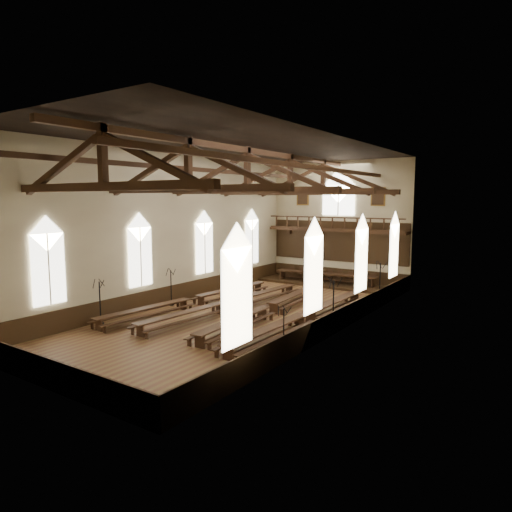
{
  "coord_description": "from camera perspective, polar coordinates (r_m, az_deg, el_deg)",
  "views": [
    {
      "loc": [
        15.45,
        -21.88,
        6.9
      ],
      "look_at": [
        -0.4,
        1.5,
        3.38
      ],
      "focal_mm": 32.0,
      "sensor_mm": 36.0,
      "label": 1
    }
  ],
  "objects": [
    {
      "name": "refectory_row_d",
      "position": [
        25.4,
        6.18,
        -7.45
      ],
      "size": [
        1.6,
        14.23,
        0.73
      ],
      "color": "#321E0F",
      "rests_on": "ground"
    },
    {
      "name": "candelabrum_left_near",
      "position": [
        26.86,
        -18.88,
        -6.47
      ],
      "size": [
        0.7,
        0.78,
        2.54
      ],
      "color": "black",
      "rests_on": "ground"
    },
    {
      "name": "refectory_row_c",
      "position": [
        27.16,
        1.47,
        -6.48
      ],
      "size": [
        1.93,
        14.11,
        0.71
      ],
      "color": "#321E0F",
      "rests_on": "ground"
    },
    {
      "name": "portraits",
      "position": [
        38.06,
        10.27,
        7.3
      ],
      "size": [
        7.75,
        0.09,
        1.45
      ],
      "color": "brown",
      "rests_on": "room_walls"
    },
    {
      "name": "dais",
      "position": [
        37.46,
        8.64,
        -3.44
      ],
      "size": [
        11.4,
        2.86,
        0.19
      ],
      "primitive_type": "cube",
      "color": "black",
      "rests_on": "ground"
    },
    {
      "name": "candelabrum_left_far",
      "position": [
        35.61,
        -2.61,
        -2.89
      ],
      "size": [
        0.72,
        0.68,
        2.38
      ],
      "color": "black",
      "rests_on": "ground"
    },
    {
      "name": "candelabrum_right_mid",
      "position": [
        24.81,
        9.62,
        -7.1
      ],
      "size": [
        0.84,
        0.8,
        2.8
      ],
      "color": "black",
      "rests_on": "ground"
    },
    {
      "name": "wainscot_band",
      "position": [
        27.52,
        -1.06,
        -6.13
      ],
      "size": [
        12.0,
        26.0,
        1.2
      ],
      "color": "black",
      "rests_on": "ground"
    },
    {
      "name": "side_windows",
      "position": [
        26.97,
        -1.08,
        0.38
      ],
      "size": [
        11.85,
        19.8,
        4.5
      ],
      "color": "white",
      "rests_on": "room_walls"
    },
    {
      "name": "end_window",
      "position": [
        38.06,
        10.28,
        7.48
      ],
      "size": [
        2.8,
        0.12,
        3.8
      ],
      "color": "white",
      "rests_on": "room_walls"
    },
    {
      "name": "refectory_row_a",
      "position": [
        29.5,
        -7.91,
        -5.46
      ],
      "size": [
        2.0,
        14.08,
        0.7
      ],
      "color": "#321E0F",
      "rests_on": "ground"
    },
    {
      "name": "roof_trusses",
      "position": [
        26.82,
        -1.1,
        9.92
      ],
      "size": [
        11.7,
        25.7,
        2.8
      ],
      "color": "#321E0F",
      "rests_on": "room_walls"
    },
    {
      "name": "refectory_row_b",
      "position": [
        28.31,
        -3.44,
        -5.95
      ],
      "size": [
        1.9,
        14.0,
        0.7
      ],
      "color": "#321E0F",
      "rests_on": "ground"
    },
    {
      "name": "high_table",
      "position": [
        37.33,
        8.66,
        -2.3
      ],
      "size": [
        8.37,
        1.7,
        0.78
      ],
      "color": "#321E0F",
      "rests_on": "dais"
    },
    {
      "name": "room_walls",
      "position": [
        26.79,
        -1.09,
        6.17
      ],
      "size": [
        26.0,
        26.0,
        26.0
      ],
      "color": "beige",
      "rests_on": "ground"
    },
    {
      "name": "ground",
      "position": [
        27.66,
        -1.06,
        -7.34
      ],
      "size": [
        26.0,
        26.0,
        0.0
      ],
      "primitive_type": "plane",
      "color": "brown",
      "rests_on": "ground"
    },
    {
      "name": "minstrels_gallery",
      "position": [
        37.96,
        10.02,
        2.48
      ],
      "size": [
        11.8,
        1.24,
        3.7
      ],
      "color": "#321E0F",
      "rests_on": "room_walls"
    },
    {
      "name": "candelabrum_right_far",
      "position": [
        31.46,
        15.19,
        -4.18
      ],
      "size": [
        0.77,
        0.88,
        2.88
      ],
      "color": "black",
      "rests_on": "ground"
    },
    {
      "name": "candelabrum_left_mid",
      "position": [
        30.39,
        -10.55,
        -4.7
      ],
      "size": [
        0.71,
        0.73,
        2.44
      ],
      "color": "black",
      "rests_on": "ground"
    },
    {
      "name": "candelabrum_right_near",
      "position": [
        20.44,
        3.48,
        -10.58
      ],
      "size": [
        0.66,
        0.69,
        2.29
      ],
      "color": "black",
      "rests_on": "ground"
    },
    {
      "name": "high_chairs",
      "position": [
        38.07,
        9.18,
        -2.33
      ],
      "size": [
        7.63,
        0.44,
        0.97
      ],
      "color": "#321E0F",
      "rests_on": "dais"
    }
  ]
}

